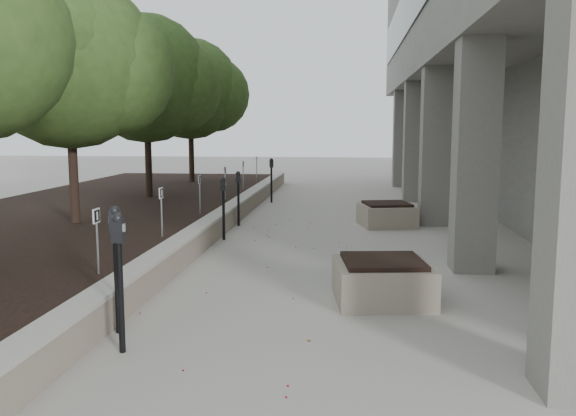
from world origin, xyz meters
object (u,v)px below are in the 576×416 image
at_px(parking_meter_2, 117,270).
at_px(planter_back, 387,214).
at_px(parking_meter_5, 271,180).
at_px(crabapple_tree_4, 147,106).
at_px(crabapple_tree_5, 190,110).
at_px(parking_meter_3, 224,209).
at_px(parking_meter_1, 120,284).
at_px(crabapple_tree_3, 70,98).
at_px(planter_front, 383,280).
at_px(parking_meter_4, 238,199).

distance_m(parking_meter_2, planter_back, 9.27).
bearing_deg(planter_back, parking_meter_2, -113.92).
height_order(parking_meter_5, planter_back, parking_meter_5).
height_order(crabapple_tree_4, crabapple_tree_5, same).
bearing_deg(parking_meter_3, parking_meter_1, -86.73).
height_order(crabapple_tree_3, planter_front, crabapple_tree_3).
height_order(crabapple_tree_5, parking_meter_1, crabapple_tree_5).
distance_m(parking_meter_2, parking_meter_5, 12.85).
relative_size(parking_meter_1, parking_meter_4, 1.13).
distance_m(crabapple_tree_3, planter_back, 8.00).
distance_m(crabapple_tree_4, crabapple_tree_5, 5.00).
relative_size(parking_meter_3, parking_meter_5, 0.95).
bearing_deg(planter_back, parking_meter_5, 128.81).
xyz_separation_m(parking_meter_2, planter_front, (3.29, 1.71, -0.48)).
bearing_deg(crabapple_tree_5, crabapple_tree_4, -90.00).
relative_size(parking_meter_5, planter_front, 1.11).
bearing_deg(planter_front, parking_meter_3, 126.30).
distance_m(parking_meter_3, parking_meter_4, 1.91).
xyz_separation_m(parking_meter_5, planter_back, (3.53, -4.38, -0.44)).
distance_m(parking_meter_1, planter_back, 9.73).
height_order(parking_meter_2, parking_meter_5, parking_meter_2).
relative_size(crabapple_tree_3, parking_meter_5, 3.67).
height_order(crabapple_tree_4, planter_front, crabapple_tree_4).
distance_m(planter_front, planter_back, 6.77).
distance_m(parking_meter_5, planter_back, 5.64).
height_order(parking_meter_4, parking_meter_5, parking_meter_5).
height_order(parking_meter_3, planter_front, parking_meter_3).
height_order(parking_meter_1, planter_back, parking_meter_1).
distance_m(crabapple_tree_3, parking_meter_1, 7.69).
relative_size(parking_meter_2, planter_front, 1.18).
bearing_deg(planter_front, crabapple_tree_5, 114.91).
distance_m(crabapple_tree_5, parking_meter_3, 10.46).
bearing_deg(parking_meter_2, crabapple_tree_5, 88.94).
relative_size(crabapple_tree_3, parking_meter_3, 3.87).
height_order(crabapple_tree_4, parking_meter_1, crabapple_tree_4).
bearing_deg(parking_meter_3, parking_meter_4, 91.62).
bearing_deg(parking_meter_4, crabapple_tree_5, 102.85).
bearing_deg(planter_front, parking_meter_1, -142.30).
bearing_deg(parking_meter_5, parking_meter_4, -109.30).
relative_size(crabapple_tree_4, parking_meter_4, 3.88).
xyz_separation_m(crabapple_tree_3, parking_meter_5, (3.48, 7.05, -2.38)).
height_order(parking_meter_1, parking_meter_3, parking_meter_1).
bearing_deg(planter_back, parking_meter_3, -148.42).
bearing_deg(parking_meter_1, crabapple_tree_5, 106.69).
height_order(parking_meter_3, parking_meter_4, parking_meter_3).
relative_size(parking_meter_5, planter_back, 1.15).
distance_m(crabapple_tree_3, parking_meter_5, 8.21).
bearing_deg(crabapple_tree_5, parking_meter_3, -71.26).
height_order(crabapple_tree_3, planter_back, crabapple_tree_3).
bearing_deg(parking_meter_5, crabapple_tree_3, -132.84).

